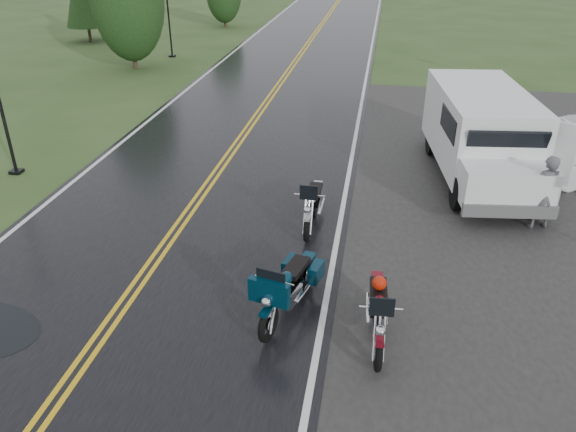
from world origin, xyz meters
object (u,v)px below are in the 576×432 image
object	(u,v)px
van_white	(463,164)
person_at_van	(544,193)
motorcycle_red	(379,339)
lamp_post_far_left	(169,20)
lamp_post_near_left	(1,107)
motorcycle_silver	(308,217)
motorcycle_teal	(268,311)

from	to	relation	value
van_white	person_at_van	world-z (taller)	van_white
motorcycle_red	van_white	world-z (taller)	van_white
motorcycle_red	lamp_post_far_left	world-z (taller)	lamp_post_far_left
lamp_post_far_left	lamp_post_near_left	bearing A→B (deg)	-86.34
lamp_post_near_left	van_white	bearing A→B (deg)	-1.32
van_white	lamp_post_far_left	bearing A→B (deg)	123.37
motorcycle_silver	lamp_post_near_left	size ratio (longest dim) A/B	0.56
motorcycle_red	motorcycle_silver	xyz separation A→B (m)	(-1.68, 3.89, 0.01)
van_white	lamp_post_far_left	xyz separation A→B (m)	(-13.47, 16.28, 0.67)
van_white	lamp_post_near_left	bearing A→B (deg)	172.44
lamp_post_far_left	van_white	bearing A→B (deg)	-50.39
motorcycle_teal	van_white	xyz separation A→B (m)	(3.72, 5.80, 0.56)
motorcycle_teal	motorcycle_silver	distance (m)	3.51
van_white	lamp_post_far_left	size ratio (longest dim) A/B	1.65
person_at_van	motorcycle_red	bearing A→B (deg)	39.91
person_at_van	lamp_post_far_left	distance (m)	22.84
motorcycle_red	lamp_post_far_left	size ratio (longest dim) A/B	0.57
motorcycle_teal	motorcycle_silver	xyz separation A→B (m)	(0.20, 3.50, -0.02)
motorcycle_red	motorcycle_teal	distance (m)	1.92
van_white	lamp_post_near_left	xyz separation A→B (m)	(-12.45, 0.29, 0.75)
motorcycle_teal	lamp_post_far_left	world-z (taller)	lamp_post_far_left
motorcycle_red	person_at_van	distance (m)	6.62
motorcycle_teal	lamp_post_far_left	size ratio (longest dim) A/B	0.60
motorcycle_red	van_white	xyz separation A→B (m)	(1.85, 6.19, 0.60)
motorcycle_teal	lamp_post_far_left	xyz separation A→B (m)	(-9.75, 22.07, 1.23)
motorcycle_silver	lamp_post_near_left	distance (m)	9.38
motorcycle_silver	lamp_post_far_left	bearing A→B (deg)	118.73
motorcycle_silver	van_white	world-z (taller)	van_white
motorcycle_teal	lamp_post_near_left	world-z (taller)	lamp_post_near_left
motorcycle_silver	motorcycle_teal	bearing A→B (deg)	-92.70
motorcycle_silver	lamp_post_far_left	world-z (taller)	lamp_post_far_left
motorcycle_red	lamp_post_near_left	distance (m)	12.49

